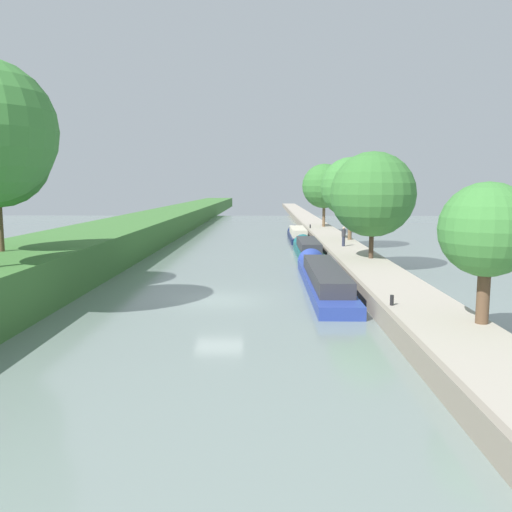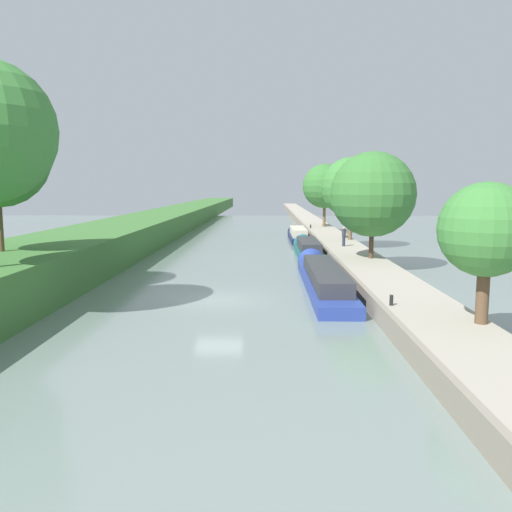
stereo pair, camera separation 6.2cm
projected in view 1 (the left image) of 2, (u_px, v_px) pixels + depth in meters
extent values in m
plane|color=slate|center=(219.00, 300.00, 27.49)|extent=(160.00, 160.00, 0.00)
cube|color=#3D7033|center=(4.00, 276.00, 27.53)|extent=(7.39, 260.00, 2.49)
cube|color=#A89E8E|center=(397.00, 293.00, 27.26)|extent=(3.43, 260.00, 0.86)
cube|color=gray|center=(362.00, 292.00, 27.29)|extent=(0.25, 260.00, 0.91)
cube|color=#283D93|center=(324.00, 283.00, 30.71)|extent=(2.11, 15.24, 0.62)
cube|color=#333338|center=(325.00, 273.00, 29.87)|extent=(1.73, 10.67, 0.78)
cone|color=#283D93|center=(312.00, 263.00, 38.90)|extent=(2.01, 1.27, 2.01)
cube|color=#195B60|center=(308.00, 252.00, 45.37)|extent=(1.97, 10.67, 0.63)
cube|color=#333338|center=(308.00, 244.00, 44.75)|extent=(1.62, 7.47, 0.76)
cone|color=#195B60|center=(303.00, 244.00, 51.25)|extent=(1.88, 1.18, 1.88)
cube|color=#141E42|center=(298.00, 237.00, 58.58)|extent=(1.88, 10.86, 0.58)
cube|color=beige|center=(298.00, 231.00, 57.95)|extent=(1.54, 7.60, 0.81)
cone|color=#141E42|center=(295.00, 233.00, 64.52)|extent=(1.78, 1.13, 1.78)
cylinder|color=brown|center=(484.00, 290.00, 19.42)|extent=(0.47, 0.47, 2.56)
sphere|color=#3D7F38|center=(487.00, 229.00, 19.13)|extent=(3.48, 3.48, 3.48)
cylinder|color=#4C3828|center=(371.00, 238.00, 37.13)|extent=(0.33, 0.33, 2.88)
sphere|color=#387533|center=(373.00, 194.00, 36.72)|extent=(5.96, 5.96, 5.96)
cylinder|color=brown|center=(350.00, 222.00, 50.14)|extent=(0.38, 0.38, 3.42)
sphere|color=#3D7F38|center=(351.00, 187.00, 49.71)|extent=(5.69, 5.69, 5.69)
cylinder|color=brown|center=(324.00, 213.00, 66.27)|extent=(0.36, 0.36, 3.58)
sphere|color=#387533|center=(324.00, 186.00, 65.83)|extent=(5.55, 5.55, 5.55)
cylinder|color=brown|center=(0.00, 218.00, 27.74)|extent=(0.31, 0.31, 3.58)
cylinder|color=#282D42|center=(343.00, 241.00, 44.75)|extent=(0.26, 0.26, 0.82)
cylinder|color=#333338|center=(344.00, 233.00, 44.66)|extent=(0.34, 0.34, 0.62)
sphere|color=tan|center=(344.00, 228.00, 44.60)|extent=(0.22, 0.22, 0.22)
cylinder|color=black|center=(392.00, 300.00, 22.51)|extent=(0.16, 0.16, 0.45)
cylinder|color=black|center=(310.00, 226.00, 64.06)|extent=(0.16, 0.16, 0.45)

